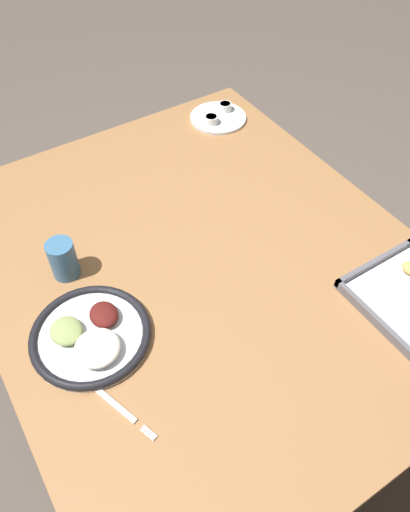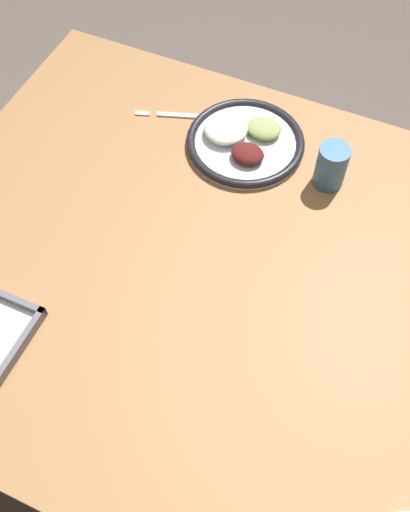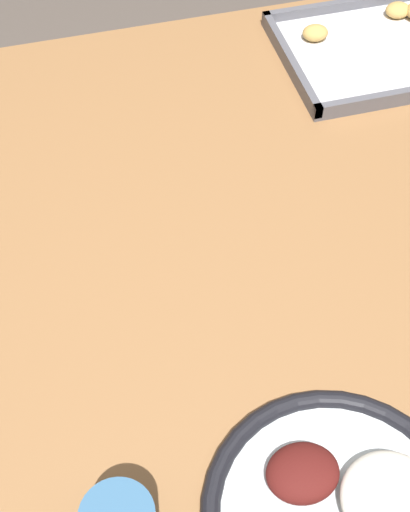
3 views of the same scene
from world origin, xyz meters
The scene contains 3 objects.
ground_plane centered at (0.00, 0.00, 0.00)m, with size 8.00×8.00×0.00m, color #564C44.
dining_table centered at (0.00, 0.00, 0.66)m, with size 1.27×1.05×0.75m.
baking_tray centered at (0.43, 0.35, 0.76)m, with size 0.35×0.25×0.04m.
Camera 3 is at (-0.12, -0.51, 1.45)m, focal length 50.00 mm.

